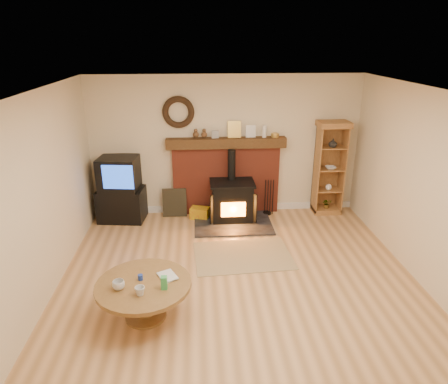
{
  "coord_description": "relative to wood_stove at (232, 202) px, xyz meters",
  "views": [
    {
      "loc": [
        -0.54,
        -4.47,
        3.19
      ],
      "look_at": [
        -0.15,
        1.0,
        1.06
      ],
      "focal_mm": 32.0,
      "sensor_mm": 36.0,
      "label": 1
    }
  ],
  "objects": [
    {
      "name": "ground",
      "position": [
        -0.09,
        -2.27,
        -0.36
      ],
      "size": [
        5.5,
        5.5,
        0.0
      ],
      "primitive_type": "plane",
      "color": "#A97846",
      "rests_on": "ground"
    },
    {
      "name": "room_shell",
      "position": [
        -0.1,
        -2.18,
        1.35
      ],
      "size": [
        5.02,
        5.52,
        2.61
      ],
      "color": "beige",
      "rests_on": "ground"
    },
    {
      "name": "chimney_breast",
      "position": [
        -0.08,
        0.39,
        0.44
      ],
      "size": [
        2.2,
        0.22,
        1.78
      ],
      "color": "#983826",
      "rests_on": "ground"
    },
    {
      "name": "wood_stove",
      "position": [
        0.0,
        0.0,
        0.0
      ],
      "size": [
        1.4,
        1.0,
        1.31
      ],
      "color": "black",
      "rests_on": "ground"
    },
    {
      "name": "area_rug",
      "position": [
        0.05,
        -1.32,
        -0.36
      ],
      "size": [
        1.55,
        1.12,
        0.01
      ],
      "primitive_type": "cube",
      "rotation": [
        0.0,
        0.0,
        0.06
      ],
      "color": "brown",
      "rests_on": "ground"
    },
    {
      "name": "tv_unit",
      "position": [
        -2.04,
        0.19,
        0.21
      ],
      "size": [
        0.88,
        0.66,
        1.2
      ],
      "color": "black",
      "rests_on": "ground"
    },
    {
      "name": "curio_cabinet",
      "position": [
        1.86,
        0.28,
        0.53
      ],
      "size": [
        0.57,
        0.41,
        1.78
      ],
      "color": "brown",
      "rests_on": "ground"
    },
    {
      "name": "firelog_box",
      "position": [
        -0.6,
        0.13,
        -0.26
      ],
      "size": [
        0.39,
        0.31,
        0.21
      ],
      "primitive_type": "cube",
      "rotation": [
        0.0,
        0.0,
        -0.3
      ],
      "color": "#D1E609",
      "rests_on": "ground"
    },
    {
      "name": "leaning_painting",
      "position": [
        -1.07,
        0.28,
        -0.09
      ],
      "size": [
        0.45,
        0.12,
        0.54
      ],
      "primitive_type": "cube",
      "rotation": [
        -0.17,
        0.0,
        0.0
      ],
      "color": "black",
      "rests_on": "ground"
    },
    {
      "name": "fire_tools",
      "position": [
        0.71,
        0.23,
        -0.21
      ],
      "size": [
        0.19,
        0.16,
        0.7
      ],
      "color": "black",
      "rests_on": "ground"
    },
    {
      "name": "coffee_table",
      "position": [
        -1.3,
        -2.69,
        0.02
      ],
      "size": [
        1.14,
        1.14,
        0.64
      ],
      "color": "brown",
      "rests_on": "ground"
    }
  ]
}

